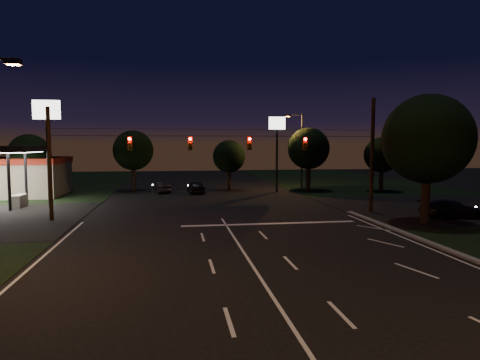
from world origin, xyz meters
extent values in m
plane|color=black|center=(0.00, 0.00, 0.00)|extent=(140.00, 140.00, 0.00)
cube|color=black|center=(20.00, 16.00, 0.00)|extent=(20.00, 16.00, 0.02)
cube|color=silver|center=(0.00, -6.00, 0.01)|extent=(0.14, 40.00, 0.01)
cube|color=silver|center=(3.00, 11.50, 0.01)|extent=(12.00, 0.50, 0.01)
cylinder|color=black|center=(12.00, 15.00, 0.00)|extent=(0.30, 0.30, 9.00)
cylinder|color=black|center=(-12.00, 15.00, 0.00)|extent=(0.28, 0.28, 8.00)
cylinder|color=black|center=(0.00, 15.00, 6.00)|extent=(24.00, 0.03, 0.03)
cylinder|color=black|center=(0.00, 15.00, 6.50)|extent=(24.00, 0.02, 0.02)
cube|color=#3F3307|center=(-6.50, 15.00, 5.45)|extent=(0.32, 0.26, 1.00)
sphere|color=#FF0705|center=(-6.50, 14.84, 5.78)|extent=(0.22, 0.22, 0.22)
sphere|color=black|center=(-6.50, 14.84, 5.45)|extent=(0.20, 0.20, 0.20)
sphere|color=black|center=(-6.50, 14.84, 5.12)|extent=(0.20, 0.20, 0.20)
cube|color=#3F3307|center=(-2.20, 15.00, 5.45)|extent=(0.32, 0.26, 1.00)
sphere|color=#FF0705|center=(-2.20, 14.84, 5.78)|extent=(0.22, 0.22, 0.22)
sphere|color=black|center=(-2.20, 14.84, 5.45)|extent=(0.20, 0.20, 0.20)
sphere|color=black|center=(-2.20, 14.84, 5.12)|extent=(0.20, 0.20, 0.20)
cube|color=#3F3307|center=(2.20, 15.00, 5.45)|extent=(0.32, 0.26, 1.00)
sphere|color=#FF0705|center=(2.20, 14.84, 5.78)|extent=(0.22, 0.22, 0.22)
sphere|color=black|center=(2.20, 14.84, 5.45)|extent=(0.20, 0.20, 0.20)
sphere|color=black|center=(2.20, 14.84, 5.12)|extent=(0.20, 0.20, 0.20)
cube|color=#3F3307|center=(6.50, 15.00, 5.45)|extent=(0.32, 0.26, 1.00)
sphere|color=#FF0705|center=(6.50, 14.84, 5.78)|extent=(0.22, 0.22, 0.22)
sphere|color=black|center=(6.50, 14.84, 5.45)|extent=(0.20, 0.20, 0.20)
sphere|color=black|center=(6.50, 14.84, 5.12)|extent=(0.20, 0.20, 0.20)
cube|color=gray|center=(-16.50, 22.00, 0.55)|extent=(0.80, 2.00, 1.10)
cylinder|color=black|center=(-16.50, 20.00, 2.40)|extent=(0.24, 0.24, 4.80)
cylinder|color=black|center=(-16.50, 24.00, 2.40)|extent=(0.24, 0.24, 4.80)
cylinder|color=black|center=(-14.00, 22.00, 3.75)|extent=(0.24, 0.24, 7.50)
cube|color=white|center=(-14.00, 22.00, 8.30)|extent=(2.20, 0.30, 1.60)
cylinder|color=black|center=(8.00, 30.00, 3.50)|extent=(0.24, 0.24, 7.00)
cube|color=white|center=(8.00, 30.00, 7.70)|extent=(1.80, 0.30, 1.40)
cube|color=black|center=(-9.70, 2.00, 8.70)|extent=(0.60, 0.35, 0.22)
cube|color=orange|center=(-9.70, 2.00, 8.58)|extent=(0.45, 0.25, 0.04)
cylinder|color=black|center=(11.50, 32.00, 4.50)|extent=(0.20, 0.20, 9.00)
cylinder|color=black|center=(10.60, 32.00, 8.80)|extent=(1.80, 0.12, 0.12)
cube|color=black|center=(9.70, 32.00, 8.70)|extent=(0.60, 0.35, 0.22)
cube|color=orange|center=(9.70, 32.00, 8.58)|extent=(0.45, 0.25, 0.04)
cylinder|color=black|center=(13.50, 10.00, 2.00)|extent=(0.60, 0.60, 4.00)
sphere|color=black|center=(13.50, 10.00, 5.76)|extent=(6.00, 6.00, 6.00)
sphere|color=black|center=(14.10, 10.45, 5.58)|extent=(4.50, 4.50, 4.50)
sphere|color=black|center=(12.90, 10.30, 5.62)|extent=(4.20, 4.20, 4.20)
cylinder|color=black|center=(-18.00, 30.00, 1.50)|extent=(0.49, 0.49, 3.00)
sphere|color=black|center=(-18.00, 30.00, 4.32)|extent=(4.20, 4.20, 4.20)
sphere|color=black|center=(-17.58, 30.32, 4.19)|extent=(3.15, 3.15, 3.15)
sphere|color=black|center=(-18.42, 30.21, 4.23)|extent=(2.94, 2.94, 2.94)
cylinder|color=black|center=(-8.00, 34.00, 1.62)|extent=(0.52, 0.52, 3.25)
sphere|color=black|center=(-8.00, 34.00, 4.68)|extent=(4.60, 4.60, 4.60)
sphere|color=black|center=(-7.54, 34.34, 4.54)|extent=(3.45, 3.45, 3.45)
sphere|color=black|center=(-8.46, 34.23, 4.58)|extent=(3.22, 3.22, 3.22)
cylinder|color=black|center=(3.00, 33.00, 1.38)|extent=(0.47, 0.47, 2.75)
sphere|color=black|center=(3.00, 33.00, 3.96)|extent=(3.80, 3.80, 3.80)
sphere|color=black|center=(3.38, 33.28, 3.85)|extent=(2.85, 2.85, 2.85)
sphere|color=black|center=(2.62, 33.19, 3.87)|extent=(2.66, 2.66, 2.66)
cylinder|color=black|center=(12.00, 31.00, 1.70)|extent=(0.53, 0.53, 3.40)
sphere|color=black|center=(12.00, 31.00, 4.90)|extent=(4.80, 4.80, 4.80)
sphere|color=black|center=(12.48, 31.36, 4.75)|extent=(3.60, 3.60, 3.60)
sphere|color=black|center=(11.52, 31.24, 4.79)|extent=(3.36, 3.36, 3.36)
cylinder|color=black|center=(20.00, 29.00, 1.45)|extent=(0.48, 0.48, 2.90)
sphere|color=black|center=(20.00, 29.00, 4.18)|extent=(4.00, 4.00, 4.00)
sphere|color=black|center=(20.40, 29.30, 4.06)|extent=(3.00, 3.00, 3.00)
sphere|color=black|center=(19.60, 29.20, 4.09)|extent=(2.80, 2.80, 2.80)
imported|color=black|center=(-1.00, 30.28, 0.68)|extent=(1.95, 4.14, 1.37)
imported|color=black|center=(-4.78, 31.49, 0.64)|extent=(2.17, 4.09, 1.28)
imported|color=black|center=(16.72, 11.66, 0.66)|extent=(4.83, 2.67, 1.32)
camera|label=1|loc=(-3.42, -16.57, 5.43)|focal=32.00mm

